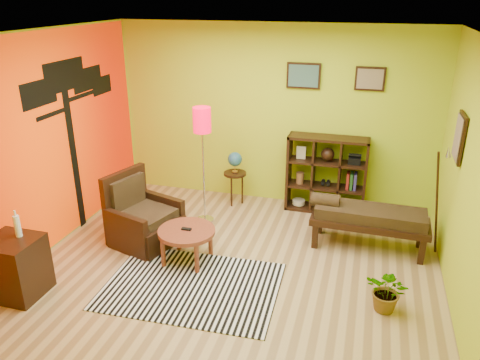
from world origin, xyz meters
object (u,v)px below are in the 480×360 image
(cube_shelf, at_px, (327,175))
(potted_plant, at_px, (388,295))
(floor_lamp, at_px, (202,131))
(coffee_table, at_px, (187,234))
(armchair, at_px, (143,222))
(globe_table, at_px, (235,165))
(side_cabinet, at_px, (15,267))
(bench, at_px, (367,217))

(cube_shelf, height_order, potted_plant, cube_shelf)
(floor_lamp, relative_size, potted_plant, 3.52)
(coffee_table, xyz_separation_m, potted_plant, (2.44, -0.36, -0.19))
(armchair, distance_m, globe_table, 1.79)
(side_cabinet, height_order, floor_lamp, floor_lamp)
(coffee_table, height_order, potted_plant, coffee_table)
(floor_lamp, bearing_deg, cube_shelf, 26.85)
(armchair, height_order, potted_plant, armchair)
(coffee_table, relative_size, potted_plant, 1.46)
(cube_shelf, bearing_deg, bench, -57.69)
(coffee_table, xyz_separation_m, cube_shelf, (1.53, 1.97, 0.22))
(coffee_table, xyz_separation_m, floor_lamp, (-0.17, 1.11, 1.02))
(bench, bearing_deg, coffee_table, -155.72)
(side_cabinet, relative_size, floor_lamp, 0.58)
(coffee_table, distance_m, armchair, 0.84)
(side_cabinet, bearing_deg, armchair, 61.30)
(globe_table, relative_size, cube_shelf, 0.73)
(potted_plant, bearing_deg, globe_table, 136.99)
(floor_lamp, bearing_deg, armchair, -127.09)
(coffee_table, height_order, globe_table, globe_table)
(armchair, xyz_separation_m, potted_plant, (3.21, -0.67, -0.10))
(bench, bearing_deg, globe_table, 157.39)
(armchair, xyz_separation_m, cube_shelf, (2.30, 1.66, 0.31))
(side_cabinet, bearing_deg, bench, 29.88)
(cube_shelf, distance_m, bench, 1.19)
(side_cabinet, xyz_separation_m, potted_plant, (4.03, 0.82, -0.16))
(floor_lamp, height_order, bench, floor_lamp)
(armchair, distance_m, side_cabinet, 1.70)
(side_cabinet, relative_size, globe_table, 1.15)
(armchair, relative_size, bench, 0.64)
(armchair, distance_m, floor_lamp, 1.50)
(side_cabinet, distance_m, potted_plant, 4.12)
(coffee_table, distance_m, globe_table, 1.85)
(potted_plant, bearing_deg, floor_lamp, 150.55)
(cube_shelf, bearing_deg, armchair, -144.17)
(floor_lamp, bearing_deg, globe_table, 70.01)
(globe_table, bearing_deg, cube_shelf, 5.56)
(cube_shelf, xyz_separation_m, bench, (0.63, -1.00, -0.15))
(floor_lamp, height_order, potted_plant, floor_lamp)
(potted_plant, bearing_deg, cube_shelf, 111.47)
(globe_table, bearing_deg, potted_plant, -43.01)
(coffee_table, relative_size, globe_table, 0.82)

